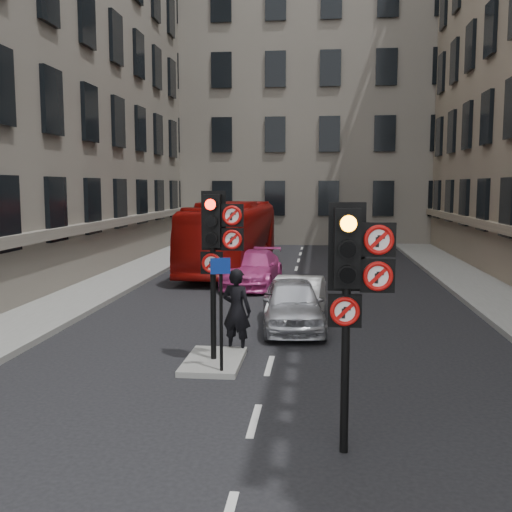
% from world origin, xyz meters
% --- Properties ---
extents(ground, '(120.00, 120.00, 0.00)m').
position_xyz_m(ground, '(0.00, 0.00, 0.00)').
color(ground, black).
rests_on(ground, ground).
extents(pavement_left, '(3.00, 50.00, 0.16)m').
position_xyz_m(pavement_left, '(-7.20, 12.00, 0.08)').
color(pavement_left, gray).
rests_on(pavement_left, ground).
extents(centre_island, '(1.20, 2.00, 0.12)m').
position_xyz_m(centre_island, '(-1.20, 5.00, 0.06)').
color(centre_island, gray).
rests_on(centre_island, ground).
extents(building_far, '(30.00, 14.00, 20.00)m').
position_xyz_m(building_far, '(0.00, 38.00, 10.00)').
color(building_far, gray).
rests_on(building_far, ground).
extents(signal_near, '(0.91, 0.40, 3.58)m').
position_xyz_m(signal_near, '(1.49, 0.99, 2.58)').
color(signal_near, black).
rests_on(signal_near, ground).
extents(signal_far, '(0.91, 0.40, 3.58)m').
position_xyz_m(signal_far, '(-1.11, 4.99, 2.70)').
color(signal_far, black).
rests_on(signal_far, centre_island).
extents(car_silver, '(1.96, 4.07, 1.34)m').
position_xyz_m(car_silver, '(0.33, 8.41, 0.67)').
color(car_silver, '#B3B4BB').
rests_on(car_silver, ground).
extents(car_white, '(1.58, 3.85, 1.24)m').
position_xyz_m(car_white, '(0.45, 9.14, 0.62)').
color(car_white, beige).
rests_on(car_white, ground).
extents(car_pink, '(2.16, 4.68, 1.33)m').
position_xyz_m(car_pink, '(-1.47, 15.06, 0.66)').
color(car_pink, '#C03885').
rests_on(car_pink, ground).
extents(bus_red, '(3.01, 11.17, 3.09)m').
position_xyz_m(bus_red, '(-2.89, 19.39, 1.54)').
color(bus_red, maroon).
rests_on(bus_red, ground).
extents(motorcycle, '(0.80, 1.86, 1.08)m').
position_xyz_m(motorcycle, '(-0.07, 8.30, 0.54)').
color(motorcycle, black).
rests_on(motorcycle, ground).
extents(motorcyclist, '(0.82, 0.66, 1.94)m').
position_xyz_m(motorcyclist, '(-0.84, 6.00, 0.97)').
color(motorcyclist, black).
rests_on(motorcyclist, ground).
extents(info_sign, '(0.39, 0.17, 2.28)m').
position_xyz_m(info_sign, '(-0.90, 4.18, 1.59)').
color(info_sign, black).
rests_on(info_sign, centre_island).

